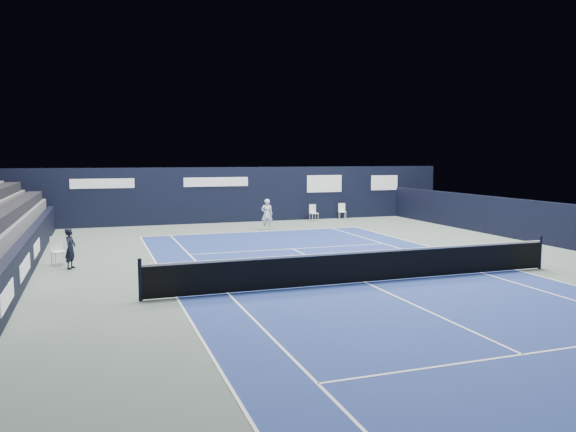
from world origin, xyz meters
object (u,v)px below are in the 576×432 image
Objects in this scene: line_judge_chair at (58,249)px; tennis_player at (267,214)px; folding_chair_back_b at (342,210)px; folding_chair_back_a at (313,210)px; tennis_net at (366,266)px.

tennis_player is at bearing 10.35° from line_judge_chair.
folding_chair_back_a is at bearing -158.90° from folding_chair_back_b.
tennis_net is at bearing -93.73° from tennis_player.
tennis_player is at bearing 86.27° from tennis_net.
folding_chair_back_a is at bearing 73.79° from tennis_net.
line_judge_chair reaches higher than folding_chair_back_a.
tennis_player reaches higher than tennis_net.
folding_chair_back_b is at bearing 8.54° from line_judge_chair.
folding_chair_back_a is 4.74m from tennis_player.
folding_chair_back_b is at bearing 29.92° from tennis_player.
tennis_net is (-6.49, -15.80, -0.02)m from folding_chair_back_b.
folding_chair_back_a is 16.30m from line_judge_chair.
folding_chair_back_b is (1.98, 0.29, -0.10)m from folding_chair_back_a.
line_judge_chair is 0.62× the size of tennis_player.
folding_chair_back_b is at bearing 2.38° from folding_chair_back_a.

